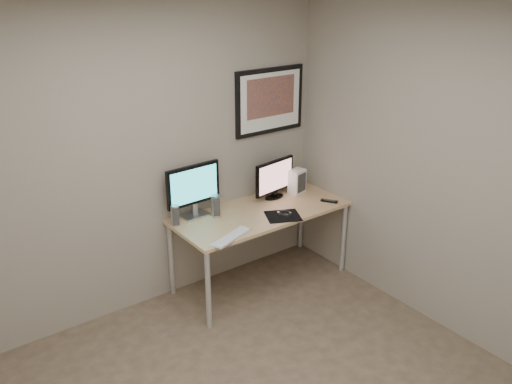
# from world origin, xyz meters

# --- Properties ---
(room) EXTENTS (3.60, 3.60, 3.60)m
(room) POSITION_xyz_m (0.00, 0.45, 1.64)
(room) COLOR white
(room) RESTS_ON ground
(desk) EXTENTS (1.60, 0.70, 0.73)m
(desk) POSITION_xyz_m (1.00, 1.35, 0.66)
(desk) COLOR #A97251
(desk) RESTS_ON floor
(framed_art) EXTENTS (0.75, 0.04, 0.60)m
(framed_art) POSITION_xyz_m (1.35, 1.68, 1.62)
(framed_art) COLOR black
(framed_art) RESTS_ON room
(monitor_large) EXTENTS (0.52, 0.18, 0.47)m
(monitor_large) POSITION_xyz_m (0.47, 1.61, 0.99)
(monitor_large) COLOR #A8A8AD
(monitor_large) RESTS_ON desk
(monitor_tv) EXTENTS (0.47, 0.14, 0.37)m
(monitor_tv) POSITION_xyz_m (1.28, 1.51, 0.93)
(monitor_tv) COLOR black
(monitor_tv) RESTS_ON desk
(speaker_left) EXTENTS (0.09, 0.09, 0.18)m
(speaker_left) POSITION_xyz_m (0.25, 1.55, 0.82)
(speaker_left) COLOR #A8A8AD
(speaker_left) RESTS_ON desk
(speaker_right) EXTENTS (0.10, 0.10, 0.20)m
(speaker_right) POSITION_xyz_m (0.62, 1.50, 0.83)
(speaker_right) COLOR #A8A8AD
(speaker_right) RESTS_ON desk
(keyboard) EXTENTS (0.44, 0.25, 0.01)m
(keyboard) POSITION_xyz_m (0.49, 1.07, 0.74)
(keyboard) COLOR silver
(keyboard) RESTS_ON desk
(mousepad) EXTENTS (0.38, 0.36, 0.00)m
(mousepad) POSITION_xyz_m (1.09, 1.14, 0.73)
(mousepad) COLOR black
(mousepad) RESTS_ON desk
(mouse) EXTENTS (0.09, 0.12, 0.04)m
(mouse) POSITION_xyz_m (1.12, 1.16, 0.75)
(mouse) COLOR black
(mouse) RESTS_ON mousepad
(remote) EXTENTS (0.12, 0.16, 0.02)m
(remote) POSITION_xyz_m (1.63, 1.13, 0.74)
(remote) COLOR black
(remote) RESTS_ON desk
(fan_unit) EXTENTS (0.17, 0.14, 0.23)m
(fan_unit) POSITION_xyz_m (1.54, 1.49, 0.85)
(fan_unit) COLOR white
(fan_unit) RESTS_ON desk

